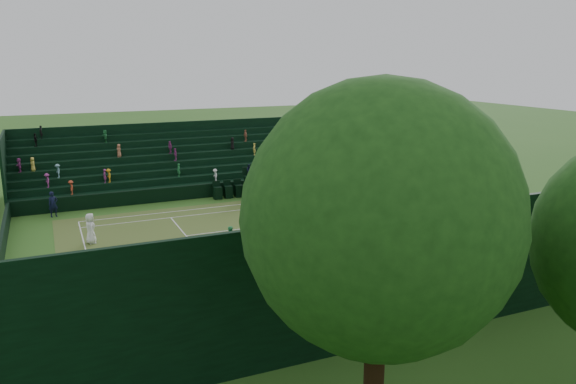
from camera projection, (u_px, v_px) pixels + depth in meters
name	position (u px, v px, depth m)	size (l,w,h in m)	color
ground	(288.00, 223.00, 34.73)	(160.00, 160.00, 0.00)	#31631F
court_surface	(288.00, 223.00, 34.73)	(12.97, 26.77, 0.01)	#3B6E24
perimeter_wall_north	(488.00, 192.00, 40.80)	(17.17, 0.20, 1.00)	black
perimeter_wall_south	(1.00, 250.00, 28.42)	(17.17, 0.20, 1.00)	black
perimeter_wall_east	(358.00, 260.00, 27.05)	(0.20, 31.77, 1.00)	black
perimeter_wall_west	(243.00, 187.00, 42.17)	(0.20, 31.77, 1.00)	black
north_grandstand	(411.00, 268.00, 23.09)	(6.60, 32.00, 4.90)	black
south_grandstand	(226.00, 164.00, 45.65)	(6.60, 32.00, 4.90)	black
tennis_net	(288.00, 215.00, 34.60)	(11.67, 0.10, 1.06)	black
umpire_chair	(249.00, 184.00, 40.57)	(0.81, 0.81, 2.54)	black
courtside_chairs	(250.00, 189.00, 41.60)	(0.59, 5.56, 1.29)	black
player_near_west	(90.00, 228.00, 30.82)	(0.83, 0.54, 1.71)	white
player_near_east	(255.00, 222.00, 31.89)	(0.65, 0.43, 1.78)	white
player_far_west	(407.00, 180.00, 43.08)	(0.78, 0.61, 1.61)	white
player_far_east	(385.00, 211.00, 34.10)	(1.15, 0.66, 1.78)	white
line_judge_north	(401.00, 172.00, 46.15)	(0.59, 0.39, 1.63)	black
line_judge_south	(53.00, 204.00, 35.99)	(0.61, 0.40, 1.66)	black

